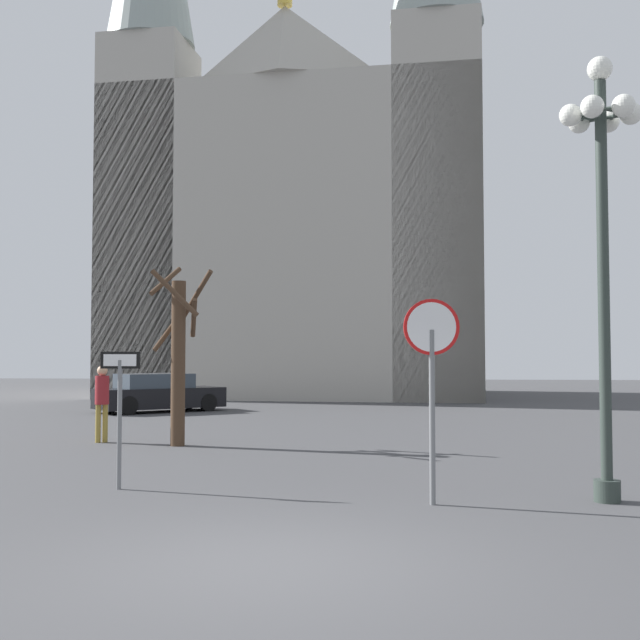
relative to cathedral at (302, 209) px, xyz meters
The scene contains 8 objects.
ground_plane 33.31m from the cathedral, 84.16° to the right, with size 120.00×120.00×0.00m, color #424244.
cathedral is the anchor object (origin of this frame).
stop_sign 30.03m from the cathedral, 80.12° to the right, with size 0.77×0.16×2.78m.
one_way_arrow_sign 29.01m from the cathedral, 89.29° to the right, with size 0.63×0.08×2.07m.
street_lamp 29.67m from the cathedral, 75.33° to the right, with size 1.14×1.03×6.23m.
bare_tree 23.45m from the cathedral, 90.77° to the right, with size 1.44×1.38×4.09m.
parked_car_near_black 15.42m from the cathedral, 107.91° to the right, with size 4.55×4.28×1.38m.
pedestrian_walking 23.44m from the cathedral, 95.90° to the right, with size 0.32×0.32×1.78m.
Camera 1 is at (1.13, -7.42, 2.00)m, focal length 43.14 mm.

